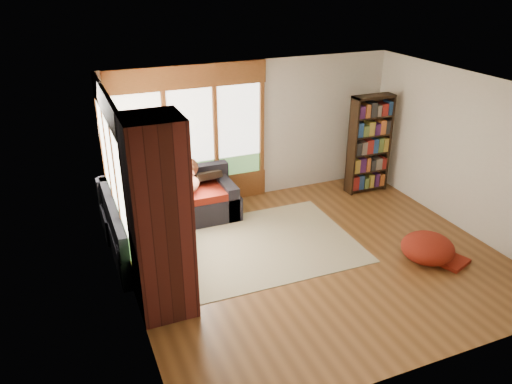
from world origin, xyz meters
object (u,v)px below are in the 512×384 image
object	(u,v)px
sectional_sofa	(164,215)
pouf	(428,247)
brick_chimney	(160,220)
dog_brindle	(169,202)
area_rug	(260,245)
bookshelf	(369,144)
dog_tan	(184,181)

from	to	relation	value
sectional_sofa	pouf	size ratio (longest dim) A/B	2.77
brick_chimney	dog_brindle	distance (m)	1.73
area_rug	dog_brindle	world-z (taller)	dog_brindle
sectional_sofa	pouf	world-z (taller)	sectional_sofa
brick_chimney	bookshelf	size ratio (longest dim) A/B	1.36
bookshelf	pouf	world-z (taller)	bookshelf
sectional_sofa	dog_brindle	bearing A→B (deg)	-88.68
sectional_sofa	brick_chimney	bearing A→B (deg)	-101.47
sectional_sofa	dog_tan	xyz separation A→B (m)	(0.43, 0.21, 0.47)
brick_chimney	area_rug	distance (m)	2.40
dog_tan	dog_brindle	distance (m)	0.80
sectional_sofa	dog_brindle	distance (m)	0.65
sectional_sofa	bookshelf	size ratio (longest dim) A/B	1.15
pouf	dog_brindle	xyz separation A→B (m)	(-3.47, 1.96, 0.53)
sectional_sofa	area_rug	bearing A→B (deg)	-37.83
area_rug	pouf	bearing A→B (deg)	-32.54
area_rug	dog_tan	size ratio (longest dim) A/B	3.15
pouf	dog_tan	distance (m)	4.07
brick_chimney	sectional_sofa	xyz separation A→B (m)	(0.45, 2.05, -1.00)
brick_chimney	sectional_sofa	bearing A→B (deg)	77.71
sectional_sofa	bookshelf	world-z (taller)	bookshelf
bookshelf	dog_tan	xyz separation A→B (m)	(-3.67, 0.06, -0.19)
brick_chimney	bookshelf	bearing A→B (deg)	25.77
brick_chimney	dog_tan	world-z (taller)	brick_chimney
pouf	brick_chimney	bearing A→B (deg)	174.46
bookshelf	pouf	size ratio (longest dim) A/B	2.42
bookshelf	brick_chimney	bearing A→B (deg)	-154.23
brick_chimney	area_rug	world-z (taller)	brick_chimney
area_rug	pouf	world-z (taller)	pouf
dog_tan	dog_brindle	bearing A→B (deg)	-171.46
sectional_sofa	area_rug	size ratio (longest dim) A/B	0.73
pouf	area_rug	bearing A→B (deg)	147.46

